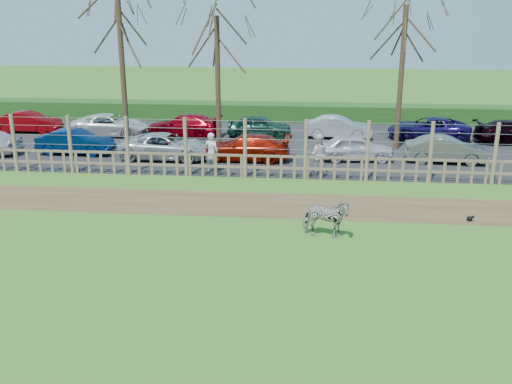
# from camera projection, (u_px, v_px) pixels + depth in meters

# --- Properties ---
(ground) EXTENTS (120.00, 120.00, 0.00)m
(ground) POSITION_uv_depth(u_px,v_px,m) (213.00, 253.00, 16.31)
(ground) COLOR #589234
(ground) RESTS_ON ground
(dirt_strip) EXTENTS (34.00, 2.80, 0.01)m
(dirt_strip) POSITION_uv_depth(u_px,v_px,m) (234.00, 204.00, 20.58)
(dirt_strip) COLOR brown
(dirt_strip) RESTS_ON ground
(asphalt) EXTENTS (44.00, 13.00, 0.04)m
(asphalt) POSITION_uv_depth(u_px,v_px,m) (260.00, 144.00, 30.08)
(asphalt) COLOR #232326
(asphalt) RESTS_ON ground
(hedge) EXTENTS (46.00, 2.00, 1.10)m
(hedge) POSITION_uv_depth(u_px,v_px,m) (270.00, 112.00, 36.57)
(hedge) COLOR #1E4716
(hedge) RESTS_ON ground
(fence) EXTENTS (30.16, 0.16, 2.50)m
(fence) POSITION_uv_depth(u_px,v_px,m) (245.00, 159.00, 23.67)
(fence) COLOR brown
(fence) RESTS_ON ground
(tree_left) EXTENTS (4.80, 4.80, 7.88)m
(tree_left) POSITION_uv_depth(u_px,v_px,m) (120.00, 35.00, 27.13)
(tree_left) COLOR #3D2B1E
(tree_left) RESTS_ON ground
(tree_mid) EXTENTS (4.80, 4.80, 6.83)m
(tree_mid) POSITION_uv_depth(u_px,v_px,m) (217.00, 50.00, 27.87)
(tree_mid) COLOR #3D2B1E
(tree_mid) RESTS_ON ground
(tree_right) EXTENTS (4.80, 4.80, 7.35)m
(tree_right) POSITION_uv_depth(u_px,v_px,m) (404.00, 43.00, 27.39)
(tree_right) COLOR #3D2B1E
(tree_right) RESTS_ON ground
(zebra) EXTENTS (1.58, 0.95, 1.24)m
(zebra) POSITION_uv_depth(u_px,v_px,m) (325.00, 218.00, 17.30)
(zebra) COLOR gray
(zebra) RESTS_ON ground
(visitor_a) EXTENTS (0.72, 0.57, 1.72)m
(visitor_a) POSITION_uv_depth(u_px,v_px,m) (211.00, 152.00, 24.36)
(visitor_a) COLOR #C0B7C4
(visitor_a) RESTS_ON asphalt
(visitor_b) EXTENTS (0.87, 0.69, 1.72)m
(visitor_b) POSITION_uv_depth(u_px,v_px,m) (318.00, 154.00, 24.01)
(visitor_b) COLOR silver
(visitor_b) RESTS_ON asphalt
(crow) EXTENTS (0.25, 0.18, 0.20)m
(crow) POSITION_uv_depth(u_px,v_px,m) (470.00, 218.00, 18.83)
(crow) COLOR black
(crow) RESTS_ON ground
(car_1) EXTENTS (3.67, 1.34, 1.20)m
(car_1) POSITION_uv_depth(u_px,v_px,m) (75.00, 142.00, 27.62)
(car_1) COLOR #041F50
(car_1) RESTS_ON asphalt
(car_2) EXTENTS (4.34, 2.05, 1.20)m
(car_2) POSITION_uv_depth(u_px,v_px,m) (166.00, 146.00, 26.69)
(car_2) COLOR #AAB3B7
(car_2) RESTS_ON asphalt
(car_3) EXTENTS (4.17, 1.77, 1.20)m
(car_3) POSITION_uv_depth(u_px,v_px,m) (246.00, 147.00, 26.45)
(car_3) COLOR maroon
(car_3) RESTS_ON asphalt
(car_4) EXTENTS (3.63, 1.70, 1.20)m
(car_4) POSITION_uv_depth(u_px,v_px,m) (355.00, 148.00, 26.41)
(car_4) COLOR silver
(car_4) RESTS_ON asphalt
(car_5) EXTENTS (3.73, 1.55, 1.20)m
(car_5) POSITION_uv_depth(u_px,v_px,m) (446.00, 150.00, 26.02)
(car_5) COLOR slate
(car_5) RESTS_ON asphalt
(car_7) EXTENTS (3.67, 1.34, 1.20)m
(car_7) POSITION_uv_depth(u_px,v_px,m) (29.00, 122.00, 32.76)
(car_7) COLOR maroon
(car_7) RESTS_ON asphalt
(car_8) EXTENTS (4.42, 2.22, 1.20)m
(car_8) POSITION_uv_depth(u_px,v_px,m) (110.00, 125.00, 31.87)
(car_8) COLOR silver
(car_8) RESTS_ON asphalt
(car_9) EXTENTS (4.28, 2.08, 1.20)m
(car_9) POSITION_uv_depth(u_px,v_px,m) (184.00, 125.00, 31.77)
(car_9) COLOR #970211
(car_9) RESTS_ON asphalt
(car_10) EXTENTS (3.59, 1.60, 1.20)m
(car_10) POSITION_uv_depth(u_px,v_px,m) (259.00, 126.00, 31.54)
(car_10) COLOR #1A4335
(car_10) RESTS_ON asphalt
(car_11) EXTENTS (3.71, 1.50, 1.20)m
(car_11) POSITION_uv_depth(u_px,v_px,m) (338.00, 127.00, 31.19)
(car_11) COLOR silver
(car_11) RESTS_ON asphalt
(car_12) EXTENTS (4.45, 2.29, 1.20)m
(car_12) POSITION_uv_depth(u_px,v_px,m) (429.00, 129.00, 30.85)
(car_12) COLOR #170E4B
(car_12) RESTS_ON asphalt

